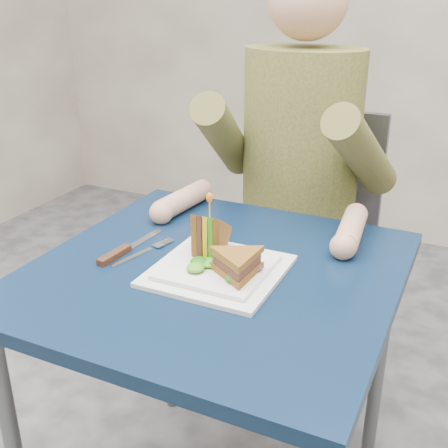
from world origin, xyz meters
The scene contains 12 objects.
table centered at (0.00, 0.00, 0.65)m, with size 0.75×0.75×0.73m.
chair centered at (0.00, 0.65, 0.54)m, with size 0.42×0.40×0.93m.
diner centered at (0.00, 0.54, 0.91)m, with size 0.54×0.59×0.74m.
plate centered at (0.02, -0.02, 0.74)m, with size 0.26×0.26×0.02m.
sandwich_flat centered at (0.07, -0.04, 0.78)m, with size 0.18×0.18×0.05m.
sandwich_upright centered at (-0.02, 0.03, 0.78)m, with size 0.09×0.15×0.15m.
fork centered at (-0.18, -0.01, 0.73)m, with size 0.06×0.18×0.01m.
knife centered at (-0.22, -0.03, 0.74)m, with size 0.03×0.22×0.02m.
toothpick centered at (-0.02, 0.03, 0.85)m, with size 0.00×0.00×0.06m, color tan.
toothpick_frill centered at (-0.02, 0.03, 0.88)m, with size 0.01×0.01×0.02m, color orange.
lettuce_spill centered at (0.02, -0.01, 0.76)m, with size 0.15×0.13×0.02m, color #337A14, non-canonical shape.
onion_ring centered at (0.03, -0.01, 0.77)m, with size 0.04×0.04×0.01m, color #9E4C7A.
Camera 1 is at (0.47, -0.95, 1.28)m, focal length 45.00 mm.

